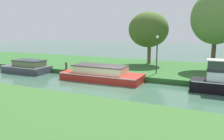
# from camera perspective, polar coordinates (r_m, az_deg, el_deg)

# --- Properties ---
(ground_plane) EXTENTS (120.00, 120.00, 0.00)m
(ground_plane) POSITION_cam_1_polar(r_m,az_deg,el_deg) (16.25, -1.14, -3.86)
(ground_plane) COLOR #385B48
(riverbank_far) EXTENTS (72.00, 10.00, 0.40)m
(riverbank_far) POSITION_cam_1_polar(r_m,az_deg,el_deg) (22.59, 6.58, 0.61)
(riverbank_far) COLOR #2B5B27
(riverbank_far) RESTS_ON ground_plane
(riverbank_near) EXTENTS (72.00, 10.00, 0.40)m
(riverbank_near) POSITION_cam_1_polar(r_m,az_deg,el_deg) (9.38, -26.56, -14.59)
(riverbank_near) COLOR #345F29
(riverbank_near) RESTS_ON ground_plane
(red_narrowboat) EXTENTS (6.63, 2.38, 1.21)m
(red_narrowboat) POSITION_cam_1_polar(r_m,az_deg,el_deg) (17.69, -2.80, -1.03)
(red_narrowboat) COLOR #B1261E
(red_narrowboat) RESTS_ON ground_plane
(slate_cruiser) EXTENTS (4.66, 2.00, 1.20)m
(slate_cruiser) POSITION_cam_1_polar(r_m,az_deg,el_deg) (22.41, -21.10, 0.69)
(slate_cruiser) COLOR #41434F
(slate_cruiser) RESTS_ON ground_plane
(willow_tree_left) EXTENTS (4.16, 3.65, 5.47)m
(willow_tree_left) POSITION_cam_1_polar(r_m,az_deg,el_deg) (23.48, 9.40, 10.28)
(willow_tree_left) COLOR brown
(willow_tree_left) RESTS_ON riverbank_far
(willow_tree_centre) EXTENTS (4.36, 3.30, 7.06)m
(willow_tree_centre) POSITION_cam_1_polar(r_m,az_deg,el_deg) (21.99, 25.43, 12.16)
(willow_tree_centre) COLOR brown
(willow_tree_centre) RESTS_ON riverbank_far
(lamp_post) EXTENTS (0.24, 0.24, 3.14)m
(lamp_post) POSITION_cam_1_polar(r_m,az_deg,el_deg) (18.54, 11.59, 5.08)
(lamp_post) COLOR #333338
(lamp_post) RESTS_ON riverbank_far
(mooring_post_near) EXTENTS (0.15, 0.15, 0.87)m
(mooring_post_near) POSITION_cam_1_polar(r_m,az_deg,el_deg) (16.83, 25.64, -1.48)
(mooring_post_near) COLOR brown
(mooring_post_near) RESTS_ON riverbank_far
(mooring_post_far) EXTENTS (0.19, 0.19, 0.64)m
(mooring_post_far) POSITION_cam_1_polar(r_m,az_deg,el_deg) (20.81, -11.78, 1.08)
(mooring_post_far) COLOR #50332C
(mooring_post_far) RESTS_ON riverbank_far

